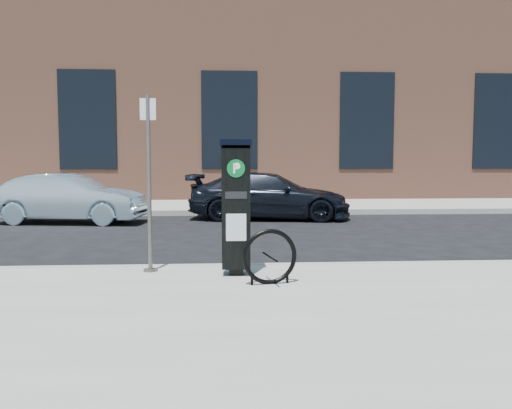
{
  "coord_description": "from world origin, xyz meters",
  "views": [
    {
      "loc": [
        -0.27,
        -7.6,
        1.66
      ],
      "look_at": [
        0.24,
        0.5,
        0.96
      ],
      "focal_mm": 38.0,
      "sensor_mm": 36.0,
      "label": 1
    }
  ],
  "objects": [
    {
      "name": "curb_far",
      "position": [
        0.0,
        8.02,
        0.07
      ],
      "size": [
        60.0,
        0.12,
        0.16
      ],
      "primitive_type": "cube",
      "color": "#9E9B93",
      "rests_on": "ground"
    },
    {
      "name": "car_silver",
      "position": [
        -4.16,
        6.4,
        0.63
      ],
      "size": [
        3.96,
        1.82,
        1.26
      ],
      "primitive_type": "imported",
      "rotation": [
        0.0,
        0.0,
        1.44
      ],
      "color": "#A1BBCD",
      "rests_on": "ground"
    },
    {
      "name": "sidewalk_far",
      "position": [
        0.0,
        14.0,
        0.07
      ],
      "size": [
        60.0,
        12.0,
        0.15
      ],
      "primitive_type": "cube",
      "color": "gray",
      "rests_on": "ground"
    },
    {
      "name": "parking_kiosk",
      "position": [
        -0.1,
        -0.67,
        1.04
      ],
      "size": [
        0.4,
        0.36,
        1.74
      ],
      "rotation": [
        0.0,
        0.0,
        -0.01
      ],
      "color": "black",
      "rests_on": "sidewalk_near"
    },
    {
      "name": "car_dark",
      "position": [
        1.0,
        7.0,
        0.63
      ],
      "size": [
        4.54,
        2.31,
        1.26
      ],
      "primitive_type": "imported",
      "rotation": [
        0.0,
        0.0,
        1.44
      ],
      "color": "black",
      "rests_on": "ground"
    },
    {
      "name": "ground",
      "position": [
        0.0,
        0.0,
        0.0
      ],
      "size": [
        120.0,
        120.0,
        0.0
      ],
      "primitive_type": "plane",
      "color": "black",
      "rests_on": "ground"
    },
    {
      "name": "building",
      "position": [
        -0.0,
        17.0,
        4.15
      ],
      "size": [
        28.0,
        10.05,
        8.25
      ],
      "color": "#985D45",
      "rests_on": "ground"
    },
    {
      "name": "bike_rack",
      "position": [
        0.29,
        -1.24,
        0.48
      ],
      "size": [
        0.67,
        0.18,
        0.67
      ],
      "rotation": [
        0.0,
        0.0,
        0.19
      ],
      "color": "black",
      "rests_on": "sidewalk_near"
    },
    {
      "name": "sign_pole",
      "position": [
        -1.23,
        -0.4,
        1.31
      ],
      "size": [
        0.21,
        0.19,
        2.33
      ],
      "rotation": [
        0.0,
        0.0,
        0.06
      ],
      "color": "#4B4642",
      "rests_on": "sidewalk_near"
    },
    {
      "name": "curb_near",
      "position": [
        0.0,
        -0.02,
        0.07
      ],
      "size": [
        60.0,
        0.12,
        0.16
      ],
      "primitive_type": "cube",
      "color": "#9E9B93",
      "rests_on": "ground"
    }
  ]
}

